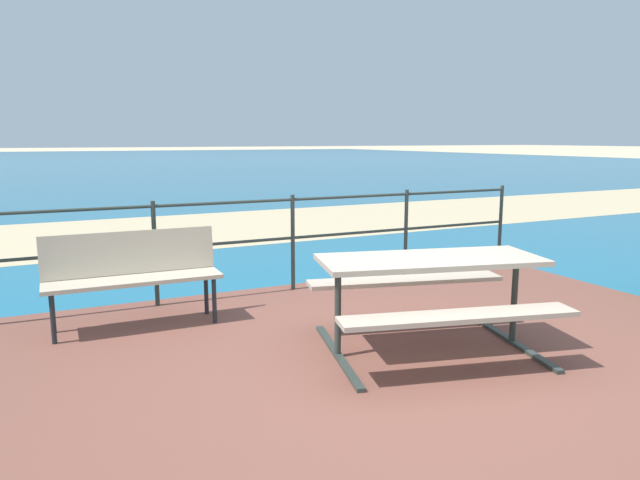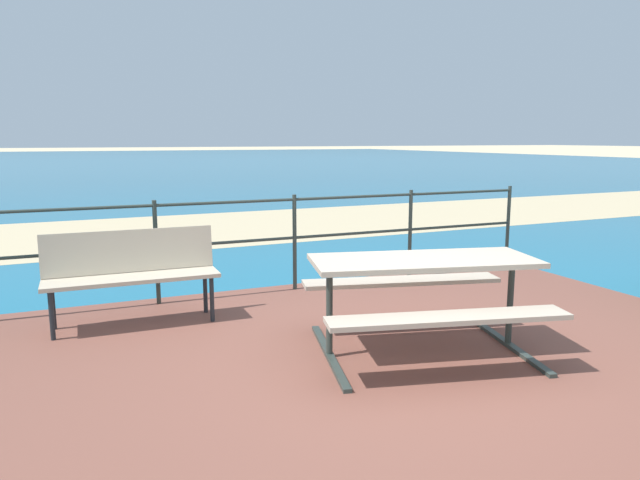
{
  "view_description": "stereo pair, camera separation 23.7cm",
  "coord_description": "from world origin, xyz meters",
  "views": [
    {
      "loc": [
        -2.45,
        -3.41,
        1.71
      ],
      "look_at": [
        0.07,
        1.84,
        0.69
      ],
      "focal_mm": 32.78,
      "sensor_mm": 36.0,
      "label": 1
    },
    {
      "loc": [
        -2.23,
        -3.51,
        1.71
      ],
      "look_at": [
        0.07,
        1.84,
        0.69
      ],
      "focal_mm": 32.78,
      "sensor_mm": 36.0,
      "label": 2
    }
  ],
  "objects": [
    {
      "name": "ground_plane",
      "position": [
        0.0,
        0.0,
        0.0
      ],
      "size": [
        240.0,
        240.0,
        0.0
      ],
      "primitive_type": "plane",
      "color": "beige"
    },
    {
      "name": "patio_paving",
      "position": [
        0.0,
        0.0,
        0.03
      ],
      "size": [
        6.4,
        5.2,
        0.06
      ],
      "primitive_type": "cube",
      "color": "brown",
      "rests_on": "ground"
    },
    {
      "name": "sea_water",
      "position": [
        0.0,
        40.0,
        0.01
      ],
      "size": [
        90.0,
        90.0,
        0.01
      ],
      "primitive_type": "cube",
      "color": "#196B8E",
      "rests_on": "ground"
    },
    {
      "name": "beach_strip",
      "position": [
        0.0,
        7.55,
        0.01
      ],
      "size": [
        54.07,
        5.28,
        0.01
      ],
      "primitive_type": "cube",
      "rotation": [
        0.0,
        0.0,
        0.02
      ],
      "color": "tan",
      "rests_on": "ground"
    },
    {
      "name": "picnic_table",
      "position": [
        0.22,
        0.2,
        0.62
      ],
      "size": [
        1.97,
        1.69,
        0.75
      ],
      "rotation": [
        0.0,
        0.0,
        -0.24
      ],
      "color": "tan",
      "rests_on": "patio_paving"
    },
    {
      "name": "park_bench",
      "position": [
        -1.77,
        1.84,
        0.57
      ],
      "size": [
        1.5,
        0.44,
        0.84
      ],
      "rotation": [
        0.0,
        0.0,
        -0.01
      ],
      "color": "#BCAD93",
      "rests_on": "patio_paving"
    },
    {
      "name": "railing_fence",
      "position": [
        0.0,
        2.39,
        0.73
      ],
      "size": [
        5.94,
        0.04,
        1.05
      ],
      "color": "#2D3833",
      "rests_on": "patio_paving"
    }
  ]
}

